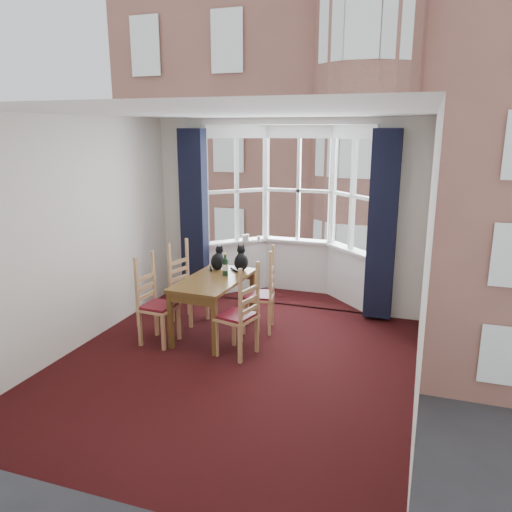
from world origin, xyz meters
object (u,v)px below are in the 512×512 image
at_px(chair_left_near, 153,306).
at_px(candle_tall, 244,238).
at_px(chair_left_far, 184,288).
at_px(dining_table, 214,286).
at_px(chair_right_far, 265,297).
at_px(chair_right_near, 243,319).
at_px(cat_right, 241,261).
at_px(candle_short, 247,238).
at_px(cat_left, 218,260).
at_px(candle_extra, 259,239).
at_px(wine_bottle, 225,266).

relative_size(chair_left_near, candle_tall, 8.91).
bearing_deg(candle_tall, chair_left_far, -104.20).
bearing_deg(dining_table, candle_tall, 97.58).
height_order(chair_right_far, candle_tall, candle_tall).
bearing_deg(chair_right_near, cat_right, 111.49).
relative_size(cat_right, candle_short, 3.23).
relative_size(cat_left, candle_extra, 3.80).
bearing_deg(candle_tall, candle_extra, 11.64).
relative_size(dining_table, cat_left, 3.96).
relative_size(chair_left_far, cat_right, 2.58).
bearing_deg(chair_left_near, dining_table, 37.54).
relative_size(chair_right_far, candle_extra, 10.34).
distance_m(chair_left_near, cat_right, 1.34).
relative_size(dining_table, candle_extra, 15.02).
relative_size(chair_left_near, cat_right, 2.58).
relative_size(chair_left_far, wine_bottle, 3.06).
relative_size(chair_left_near, chair_right_far, 1.00).
distance_m(chair_left_near, cat_left, 1.13).
bearing_deg(chair_right_near, dining_table, 139.11).
bearing_deg(candle_short, dining_table, -84.14).
relative_size(cat_right, wine_bottle, 1.19).
bearing_deg(chair_left_far, chair_right_far, 0.04).
distance_m(chair_right_far, cat_right, 0.60).
height_order(chair_right_far, candle_extra, candle_extra).
bearing_deg(cat_right, candle_extra, 98.25).
distance_m(cat_left, candle_extra, 1.39).
height_order(chair_right_near, candle_short, candle_short).
distance_m(dining_table, chair_right_far, 0.70).
bearing_deg(candle_tall, cat_right, -71.26).
bearing_deg(candle_extra, chair_left_far, -112.18).
bearing_deg(dining_table, chair_left_near, -142.46).
bearing_deg(candle_short, wine_bottle, -80.30).
height_order(chair_left_far, chair_right_far, same).
bearing_deg(dining_table, chair_left_far, 151.13).
height_order(cat_left, wine_bottle, cat_left).
height_order(chair_right_far, candle_short, candle_short).
height_order(candle_tall, candle_extra, candle_tall).
bearing_deg(wine_bottle, chair_left_near, -137.56).
relative_size(cat_left, cat_right, 0.95).
bearing_deg(chair_left_near, cat_right, 49.30).
distance_m(chair_right_far, cat_left, 0.84).
distance_m(chair_left_far, candle_extra, 1.67).
bearing_deg(cat_right, chair_left_near, -130.70).
bearing_deg(chair_left_far, candle_extra, 67.82).
bearing_deg(chair_right_near, wine_bottle, 125.96).
bearing_deg(chair_right_near, candle_tall, 109.96).
distance_m(chair_right_far, candle_extra, 1.66).
xyz_separation_m(chair_right_near, cat_left, (-0.72, 0.95, 0.42)).
xyz_separation_m(dining_table, candle_short, (-0.18, 1.80, 0.27)).
bearing_deg(chair_right_near, chair_left_far, 144.71).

